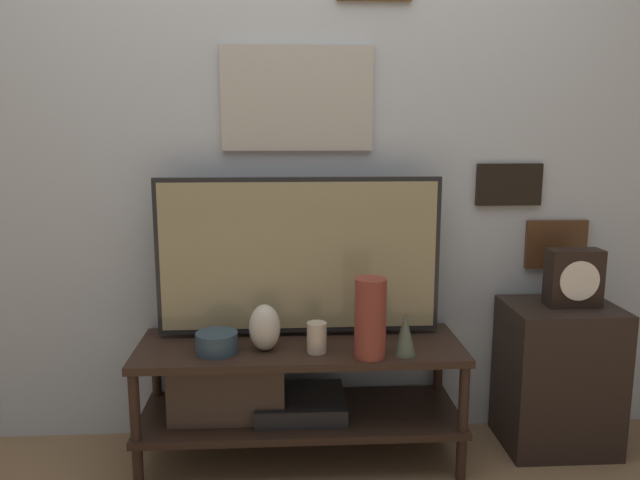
{
  "coord_description": "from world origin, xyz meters",
  "views": [
    {
      "loc": [
        -0.06,
        -2.11,
        1.35
      ],
      "look_at": [
        0.08,
        0.27,
        0.91
      ],
      "focal_mm": 35.0,
      "sensor_mm": 36.0,
      "label": 1
    }
  ],
  "objects_px": {
    "vase_slim_bronze": "(405,334)",
    "vase_tall_ceramic": "(370,318)",
    "mantel_clock": "(574,278)",
    "vase_wide_bowl": "(217,343)",
    "candle_jar": "(317,337)",
    "television": "(298,256)",
    "vase_urn_stoneware": "(265,328)"
  },
  "relations": [
    {
      "from": "vase_wide_bowl",
      "to": "vase_urn_stoneware",
      "type": "bearing_deg",
      "value": 4.66
    },
    {
      "from": "vase_slim_bronze",
      "to": "mantel_clock",
      "type": "distance_m",
      "value": 0.77
    },
    {
      "from": "candle_jar",
      "to": "vase_tall_ceramic",
      "type": "bearing_deg",
      "value": -16.73
    },
    {
      "from": "vase_wide_bowl",
      "to": "vase_urn_stoneware",
      "type": "height_order",
      "value": "vase_urn_stoneware"
    },
    {
      "from": "vase_tall_ceramic",
      "to": "mantel_clock",
      "type": "xyz_separation_m",
      "value": [
        0.87,
        0.2,
        0.09
      ]
    },
    {
      "from": "vase_wide_bowl",
      "to": "vase_tall_ceramic",
      "type": "xyz_separation_m",
      "value": [
        0.58,
        -0.08,
        0.11
      ]
    },
    {
      "from": "vase_slim_bronze",
      "to": "vase_urn_stoneware",
      "type": "bearing_deg",
      "value": 171.54
    },
    {
      "from": "vase_slim_bronze",
      "to": "vase_tall_ceramic",
      "type": "relative_size",
      "value": 0.55
    },
    {
      "from": "vase_urn_stoneware",
      "to": "vase_slim_bronze",
      "type": "distance_m",
      "value": 0.54
    },
    {
      "from": "vase_wide_bowl",
      "to": "vase_slim_bronze",
      "type": "height_order",
      "value": "vase_slim_bronze"
    },
    {
      "from": "vase_wide_bowl",
      "to": "mantel_clock",
      "type": "xyz_separation_m",
      "value": [
        1.45,
        0.12,
        0.2
      ]
    },
    {
      "from": "candle_jar",
      "to": "mantel_clock",
      "type": "xyz_separation_m",
      "value": [
        1.06,
        0.14,
        0.18
      ]
    },
    {
      "from": "television",
      "to": "candle_jar",
      "type": "relative_size",
      "value": 9.73
    },
    {
      "from": "vase_urn_stoneware",
      "to": "vase_wide_bowl",
      "type": "bearing_deg",
      "value": -175.34
    },
    {
      "from": "mantel_clock",
      "to": "candle_jar",
      "type": "bearing_deg",
      "value": -172.43
    },
    {
      "from": "vase_wide_bowl",
      "to": "mantel_clock",
      "type": "relative_size",
      "value": 0.68
    },
    {
      "from": "television",
      "to": "vase_wide_bowl",
      "type": "relative_size",
      "value": 7.14
    },
    {
      "from": "television",
      "to": "vase_wide_bowl",
      "type": "distance_m",
      "value": 0.47
    },
    {
      "from": "television",
      "to": "vase_urn_stoneware",
      "type": "relative_size",
      "value": 6.29
    },
    {
      "from": "television",
      "to": "vase_wide_bowl",
      "type": "height_order",
      "value": "television"
    },
    {
      "from": "vase_slim_bronze",
      "to": "mantel_clock",
      "type": "relative_size",
      "value": 0.7
    },
    {
      "from": "vase_tall_ceramic",
      "to": "candle_jar",
      "type": "distance_m",
      "value": 0.23
    },
    {
      "from": "television",
      "to": "vase_slim_bronze",
      "type": "height_order",
      "value": "television"
    },
    {
      "from": "vase_slim_bronze",
      "to": "vase_tall_ceramic",
      "type": "xyz_separation_m",
      "value": [
        -0.13,
        -0.01,
        0.07
      ]
    },
    {
      "from": "vase_slim_bronze",
      "to": "vase_tall_ceramic",
      "type": "height_order",
      "value": "vase_tall_ceramic"
    },
    {
      "from": "vase_tall_ceramic",
      "to": "mantel_clock",
      "type": "relative_size",
      "value": 1.28
    },
    {
      "from": "mantel_clock",
      "to": "vase_urn_stoneware",
      "type": "bearing_deg",
      "value": -175.12
    },
    {
      "from": "vase_urn_stoneware",
      "to": "vase_tall_ceramic",
      "type": "height_order",
      "value": "vase_tall_ceramic"
    },
    {
      "from": "vase_wide_bowl",
      "to": "candle_jar",
      "type": "distance_m",
      "value": 0.38
    },
    {
      "from": "vase_wide_bowl",
      "to": "mantel_clock",
      "type": "height_order",
      "value": "mantel_clock"
    },
    {
      "from": "mantel_clock",
      "to": "vase_tall_ceramic",
      "type": "bearing_deg",
      "value": -166.96
    },
    {
      "from": "vase_tall_ceramic",
      "to": "candle_jar",
      "type": "relative_size",
      "value": 2.57
    }
  ]
}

